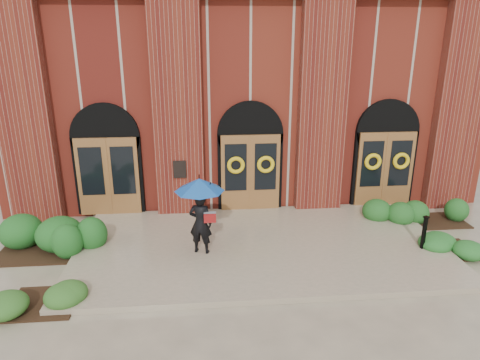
{
  "coord_description": "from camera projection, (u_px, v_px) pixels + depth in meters",
  "views": [
    {
      "loc": [
        -1.53,
        -10.4,
        5.54
      ],
      "look_at": [
        -0.49,
        1.0,
        1.73
      ],
      "focal_mm": 32.0,
      "sensor_mm": 36.0,
      "label": 1
    }
  ],
  "objects": [
    {
      "name": "ground",
      "position": [
        261.0,
        251.0,
        11.7
      ],
      "size": [
        90.0,
        90.0,
        0.0
      ],
      "primitive_type": "plane",
      "color": "tan",
      "rests_on": "ground"
    },
    {
      "name": "hedge_front_right",
      "position": [
        449.0,
        243.0,
        11.64
      ],
      "size": [
        1.26,
        1.08,
        0.45
      ],
      "primitive_type": "ellipsoid",
      "color": "#205A21",
      "rests_on": "ground"
    },
    {
      "name": "hedge_wall_right",
      "position": [
        419.0,
        212.0,
        13.42
      ],
      "size": [
        2.7,
        1.08,
        0.69
      ],
      "primitive_type": "ellipsoid",
      "color": "#1E501C",
      "rests_on": "ground"
    },
    {
      "name": "metal_post",
      "position": [
        424.0,
        232.0,
        11.38
      ],
      "size": [
        0.16,
        0.16,
        0.93
      ],
      "rotation": [
        0.0,
        0.0,
        0.35
      ],
      "color": "black",
      "rests_on": "landing"
    },
    {
      "name": "hedge_wall_left",
      "position": [
        69.0,
        236.0,
        11.59
      ],
      "size": [
        3.42,
        1.37,
        0.88
      ],
      "primitive_type": "ellipsoid",
      "color": "#1B521B",
      "rests_on": "ground"
    },
    {
      "name": "hedge_front_left",
      "position": [
        42.0,
        295.0,
        9.3
      ],
      "size": [
        1.32,
        1.13,
        0.47
      ],
      "primitive_type": "ellipsoid",
      "color": "#2B571E",
      "rests_on": "ground"
    },
    {
      "name": "church_building",
      "position": [
        235.0,
        87.0,
        18.9
      ],
      "size": [
        16.2,
        12.53,
        7.0
      ],
      "color": "maroon",
      "rests_on": "ground"
    },
    {
      "name": "landing",
      "position": [
        261.0,
        246.0,
        11.82
      ],
      "size": [
        10.0,
        5.3,
        0.15
      ],
      "primitive_type": "cube",
      "color": "tan",
      "rests_on": "ground"
    },
    {
      "name": "man_with_umbrella",
      "position": [
        200.0,
        201.0,
        10.89
      ],
      "size": [
        1.59,
        1.59,
        2.05
      ],
      "rotation": [
        0.0,
        0.0,
        2.86
      ],
      "color": "black",
      "rests_on": "landing"
    }
  ]
}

